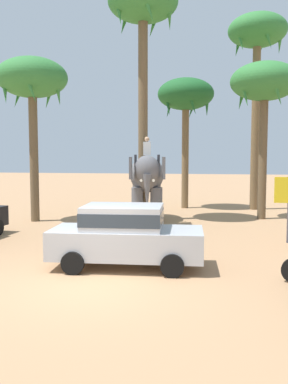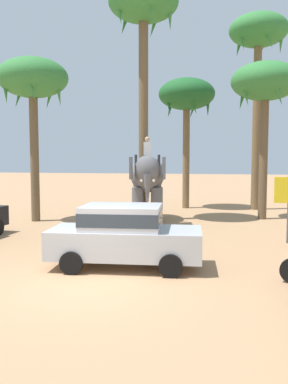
# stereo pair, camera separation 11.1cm
# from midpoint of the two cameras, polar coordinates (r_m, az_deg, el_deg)

# --- Properties ---
(ground_plane) EXTENTS (120.00, 120.00, 0.00)m
(ground_plane) POSITION_cam_midpoint_polar(r_m,az_deg,el_deg) (9.99, -8.08, -12.77)
(ground_plane) COLOR tan
(car_sedan_foreground) EXTENTS (4.20, 2.07, 1.70)m
(car_sedan_foreground) POSITION_cam_midpoint_polar(r_m,az_deg,el_deg) (11.41, -2.45, -5.68)
(car_sedan_foreground) COLOR #B7BABF
(car_sedan_foreground) RESTS_ON ground
(elephant_with_mahout) EXTENTS (2.14, 3.99, 3.88)m
(elephant_with_mahout) POSITION_cam_midpoint_polar(r_m,az_deg,el_deg) (19.53, 0.62, 1.92)
(elephant_with_mahout) COLOR slate
(elephant_with_mahout) RESTS_ON ground
(palm_tree_behind_elephant) EXTENTS (3.20, 3.20, 10.75)m
(palm_tree_behind_elephant) POSITION_cam_midpoint_polar(r_m,az_deg,el_deg) (25.09, 15.45, 19.50)
(palm_tree_behind_elephant) COLOR brown
(palm_tree_behind_elephant) RESTS_ON ground
(palm_tree_near_hut) EXTENTS (3.20, 3.20, 7.45)m
(palm_tree_near_hut) POSITION_cam_midpoint_polar(r_m,az_deg,el_deg) (20.18, -14.76, 14.31)
(palm_tree_near_hut) COLOR brown
(palm_tree_near_hut) RESTS_ON ground
(palm_tree_left_of_road) EXTENTS (3.20, 3.20, 10.88)m
(palm_tree_left_of_road) POSITION_cam_midpoint_polar(r_m,az_deg,el_deg) (20.60, 0.09, 23.30)
(palm_tree_left_of_road) COLOR brown
(palm_tree_left_of_road) RESTS_ON ground
(palm_tree_far_back) EXTENTS (3.20, 3.20, 7.42)m
(palm_tree_far_back) POSITION_cam_midpoint_polar(r_m,az_deg,el_deg) (24.47, 5.97, 12.70)
(palm_tree_far_back) COLOR brown
(palm_tree_far_back) RESTS_ON ground
(palm_tree_leaning_seaward) EXTENTS (3.20, 3.20, 7.41)m
(palm_tree_leaning_seaward) POSITION_cam_midpoint_polar(r_m,az_deg,el_deg) (20.96, 16.35, 13.79)
(palm_tree_leaning_seaward) COLOR brown
(palm_tree_leaning_seaward) RESTS_ON ground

